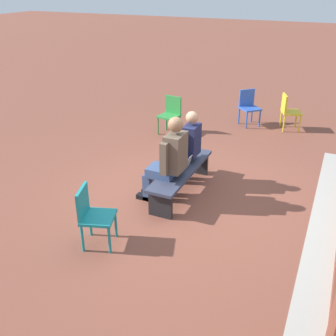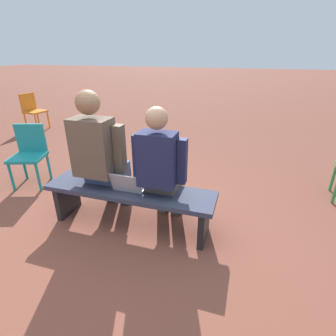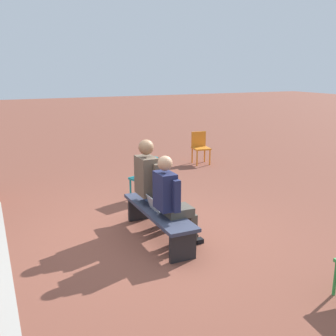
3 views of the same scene
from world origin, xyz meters
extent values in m
plane|color=brown|center=(0.00, 0.00, 0.00)|extent=(60.00, 60.00, 0.00)
cube|color=#33384C|center=(-0.07, -0.08, 0.42)|extent=(1.80, 0.44, 0.05)
cube|color=black|center=(-0.87, -0.08, 0.20)|extent=(0.06, 0.37, 0.40)
cube|color=black|center=(0.73, -0.08, 0.20)|extent=(0.06, 0.37, 0.40)
cube|color=#4C473D|center=(-0.41, -0.25, 0.51)|extent=(0.32, 0.37, 0.13)
cube|color=#4C473D|center=(-0.49, -0.44, 0.23)|extent=(0.10, 0.11, 0.45)
cube|color=black|center=(-0.49, -0.49, 0.03)|extent=(0.10, 0.22, 0.07)
cube|color=#4C473D|center=(-0.32, -0.44, 0.23)|extent=(0.10, 0.11, 0.45)
cube|color=black|center=(-0.32, -0.49, 0.03)|extent=(0.10, 0.22, 0.07)
cube|color=#1E2347|center=(-0.41, -0.05, 0.83)|extent=(0.35, 0.22, 0.52)
cube|color=maroon|center=(-0.41, -0.16, 0.79)|extent=(0.05, 0.01, 0.31)
cube|color=#1E2347|center=(-0.63, -0.11, 0.81)|extent=(0.08, 0.09, 0.44)
cube|color=#1E2347|center=(-0.18, -0.11, 0.81)|extent=(0.08, 0.09, 0.44)
sphere|color=tan|center=(-0.41, -0.05, 1.22)|extent=(0.20, 0.20, 0.20)
cube|color=#384C75|center=(0.27, -0.27, 0.51)|extent=(0.36, 0.42, 0.15)
cube|color=#384C75|center=(0.17, -0.48, 0.23)|extent=(0.12, 0.13, 0.45)
cube|color=black|center=(0.17, -0.55, 0.04)|extent=(0.12, 0.25, 0.07)
cube|color=#384C75|center=(0.36, -0.48, 0.23)|extent=(0.12, 0.13, 0.45)
cube|color=black|center=(0.36, -0.55, 0.04)|extent=(0.12, 0.25, 0.07)
cube|color=brown|center=(0.27, -0.04, 0.88)|extent=(0.40, 0.25, 0.59)
cube|color=brown|center=(0.02, -0.12, 0.86)|extent=(0.09, 0.11, 0.50)
cube|color=brown|center=(0.52, -0.12, 0.86)|extent=(0.09, 0.11, 0.50)
sphere|color=#8C6647|center=(0.27, -0.04, 1.32)|extent=(0.23, 0.23, 0.23)
cube|color=#9EA0A5|center=(-0.09, -0.12, 0.46)|extent=(0.32, 0.22, 0.02)
cube|color=#2D2D33|center=(-0.09, -0.13, 0.47)|extent=(0.29, 0.15, 0.00)
cube|color=#9EA0A5|center=(-0.09, 0.02, 0.57)|extent=(0.32, 0.07, 0.19)
cube|color=#33519E|center=(-0.09, 0.01, 0.57)|extent=(0.28, 0.06, 0.17)
cube|color=teal|center=(1.67, -0.54, 0.42)|extent=(0.53, 0.53, 0.04)
cube|color=teal|center=(1.73, -0.72, 0.64)|extent=(0.39, 0.16, 0.40)
cylinder|color=teal|center=(1.79, -0.31, 0.20)|extent=(0.04, 0.04, 0.40)
cylinder|color=teal|center=(1.44, -0.42, 0.20)|extent=(0.04, 0.04, 0.40)
cylinder|color=teal|center=(1.90, -0.65, 0.20)|extent=(0.04, 0.04, 0.40)
cylinder|color=teal|center=(1.56, -0.77, 0.20)|extent=(0.04, 0.04, 0.40)
cube|color=orange|center=(3.77, -3.00, 0.42)|extent=(0.47, 0.47, 0.04)
cube|color=orange|center=(3.96, -3.02, 0.64)|extent=(0.09, 0.40, 0.40)
cylinder|color=orange|center=(3.62, -2.79, 0.20)|extent=(0.04, 0.04, 0.40)
cylinder|color=orange|center=(3.57, -3.15, 0.20)|extent=(0.04, 0.04, 0.40)
cylinder|color=orange|center=(3.97, -2.84, 0.20)|extent=(0.04, 0.04, 0.40)
cylinder|color=orange|center=(3.92, -3.20, 0.20)|extent=(0.04, 0.04, 0.40)
cylinder|color=#2D893D|center=(-2.36, -1.60, 0.20)|extent=(0.04, 0.04, 0.40)
cylinder|color=#2D893D|center=(-2.31, -1.25, 0.20)|extent=(0.04, 0.04, 0.40)
camera|label=1|loc=(5.25, 2.09, 3.26)|focal=42.00mm
camera|label=2|loc=(-1.17, 2.09, 1.76)|focal=28.00mm
camera|label=3|loc=(-5.08, 2.09, 2.46)|focal=42.00mm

